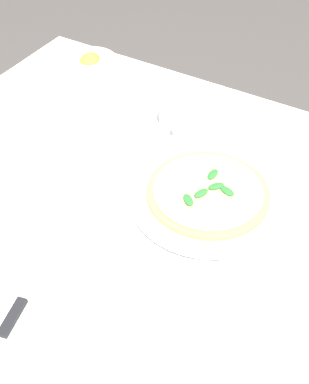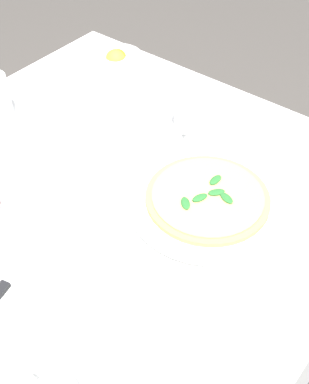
% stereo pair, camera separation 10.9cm
% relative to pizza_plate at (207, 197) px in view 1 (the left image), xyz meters
% --- Properties ---
extents(ground_plane, '(8.00, 8.00, 0.00)m').
position_rel_pizza_plate_xyz_m(ground_plane, '(-0.10, 0.20, -0.77)').
color(ground_plane, '#4C4742').
extents(dining_table, '(1.05, 1.05, 0.76)m').
position_rel_pizza_plate_xyz_m(dining_table, '(-0.10, 0.20, -0.15)').
color(dining_table, white).
rests_on(dining_table, ground_plane).
extents(pizza_plate, '(0.34, 0.34, 0.02)m').
position_rel_pizza_plate_xyz_m(pizza_plate, '(0.00, 0.00, 0.00)').
color(pizza_plate, white).
rests_on(pizza_plate, dining_table).
extents(pizza, '(0.26, 0.26, 0.02)m').
position_rel_pizza_plate_xyz_m(pizza, '(0.00, -0.00, 0.01)').
color(pizza, '#DBAD60').
rests_on(pizza, pizza_plate).
extents(coffee_cup_left_edge, '(0.13, 0.13, 0.06)m').
position_rel_pizza_plate_xyz_m(coffee_cup_left_edge, '(0.20, 0.19, 0.02)').
color(coffee_cup_left_edge, white).
rests_on(coffee_cup_left_edge, dining_table).
extents(water_glass_near_right, '(0.07, 0.07, 0.13)m').
position_rel_pizza_plate_xyz_m(water_glass_near_right, '(-0.15, 0.31, 0.05)').
color(water_glass_near_right, white).
rests_on(water_glass_near_right, dining_table).
extents(napkin_folded, '(0.24, 0.18, 0.02)m').
position_rel_pizza_plate_xyz_m(napkin_folded, '(-0.39, 0.16, -0.00)').
color(napkin_folded, white).
rests_on(napkin_folded, dining_table).
extents(dinner_knife, '(0.19, 0.06, 0.01)m').
position_rel_pizza_plate_xyz_m(dinner_knife, '(-0.39, 0.16, 0.01)').
color(dinner_knife, silver).
rests_on(dinner_knife, napkin_folded).
extents(citrus_bowl, '(0.15, 0.15, 0.07)m').
position_rel_pizza_plate_xyz_m(citrus_bowl, '(0.29, 0.51, 0.02)').
color(citrus_bowl, white).
rests_on(citrus_bowl, dining_table).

